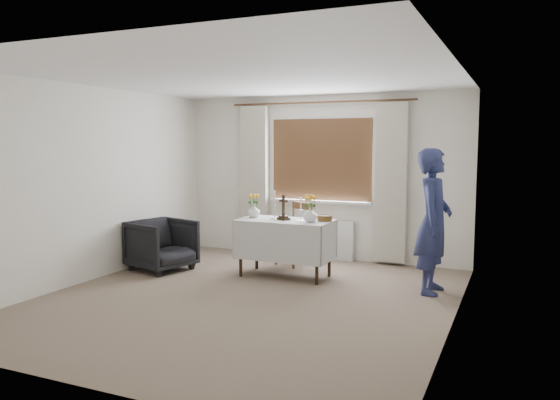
# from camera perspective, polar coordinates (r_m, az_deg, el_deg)

# --- Properties ---
(ground) EXTENTS (5.00, 5.00, 0.00)m
(ground) POSITION_cam_1_polar(r_m,az_deg,el_deg) (6.34, -3.49, -10.27)
(ground) COLOR #846E5B
(ground) RESTS_ON ground
(altar_table) EXTENTS (1.24, 0.64, 0.76)m
(altar_table) POSITION_cam_1_polar(r_m,az_deg,el_deg) (7.27, 0.52, -5.06)
(altar_table) COLOR silver
(altar_table) RESTS_ON ground
(wooden_chair) EXTENTS (0.55, 0.55, 0.91)m
(wooden_chair) POSITION_cam_1_polar(r_m,az_deg,el_deg) (7.96, 1.42, -3.55)
(wooden_chair) COLOR brown
(wooden_chair) RESTS_ON ground
(armchair) EXTENTS (0.96, 0.94, 0.71)m
(armchair) POSITION_cam_1_polar(r_m,az_deg,el_deg) (7.81, -12.24, -4.61)
(armchair) COLOR black
(armchair) RESTS_ON ground
(person) EXTENTS (0.42, 0.63, 1.71)m
(person) POSITION_cam_1_polar(r_m,az_deg,el_deg) (6.67, 15.74, -2.14)
(person) COLOR navy
(person) RESTS_ON ground
(radiator) EXTENTS (1.10, 0.10, 0.60)m
(radiator) POSITION_cam_1_polar(r_m,az_deg,el_deg) (8.44, 4.11, -4.09)
(radiator) COLOR silver
(radiator) RESTS_ON ground
(wooden_cross) EXTENTS (0.19, 0.17, 0.34)m
(wooden_cross) POSITION_cam_1_polar(r_m,az_deg,el_deg) (7.18, 0.36, -0.75)
(wooden_cross) COLOR black
(wooden_cross) RESTS_ON altar_table
(candlestick_left) EXTENTS (0.13, 0.13, 0.39)m
(candlestick_left) POSITION_cam_1_polar(r_m,az_deg,el_deg) (7.20, -0.58, -0.53)
(candlestick_left) COLOR white
(candlestick_left) RESTS_ON altar_table
(candlestick_right) EXTENTS (0.11, 0.11, 0.31)m
(candlestick_right) POSITION_cam_1_polar(r_m,az_deg,el_deg) (7.06, 2.19, -0.98)
(candlestick_right) COLOR white
(candlestick_right) RESTS_ON altar_table
(flower_vase_left) EXTENTS (0.21, 0.21, 0.18)m
(flower_vase_left) POSITION_cam_1_polar(r_m,az_deg,el_deg) (7.44, -2.76, -1.14)
(flower_vase_left) COLOR silver
(flower_vase_left) RESTS_ON altar_table
(flower_vase_right) EXTENTS (0.22, 0.22, 0.19)m
(flower_vase_right) POSITION_cam_1_polar(r_m,az_deg,el_deg) (7.01, 3.18, -1.54)
(flower_vase_right) COLOR silver
(flower_vase_right) RESTS_ON altar_table
(wicker_basket) EXTENTS (0.20, 0.20, 0.07)m
(wicker_basket) POSITION_cam_1_polar(r_m,az_deg,el_deg) (7.13, 4.69, -1.90)
(wicker_basket) COLOR brown
(wicker_basket) RESTS_ON altar_table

